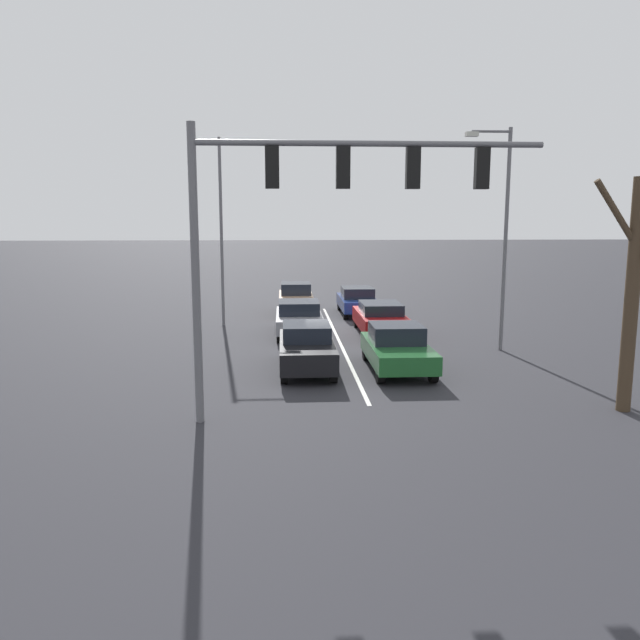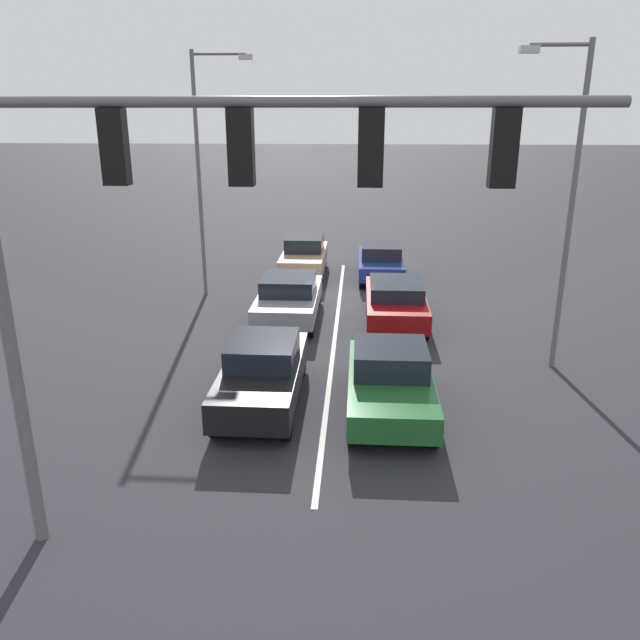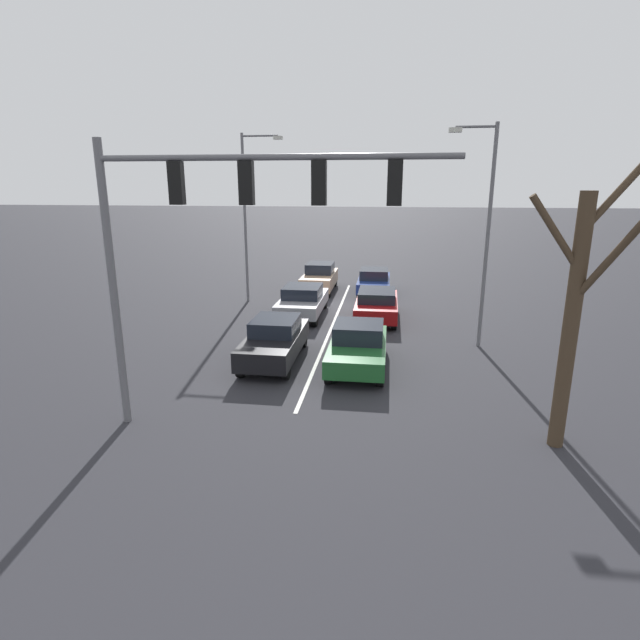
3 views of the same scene
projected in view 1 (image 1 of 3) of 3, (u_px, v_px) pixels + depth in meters
name	position (u px, v px, depth m)	size (l,w,h in m)	color
ground_plane	(333.00, 328.00, 28.16)	(240.00, 240.00, 0.00)	#28282D
lane_stripe_left_divider	(339.00, 340.00, 25.21)	(0.12, 17.98, 0.01)	silver
car_darkgreen_leftlane_front	(397.00, 348.00, 20.17)	(1.86, 4.29, 1.47)	#1E5928
car_black_midlane_front	(307.00, 347.00, 20.20)	(1.73, 4.41, 1.49)	black
car_gray_midlane_second	(299.00, 317.00, 26.30)	(1.90, 4.47, 1.45)	gray
car_maroon_leftlane_second	(380.00, 318.00, 26.46)	(1.86, 4.52, 1.37)	maroon
car_tan_midlane_third	(296.00, 299.00, 31.96)	(1.70, 4.30, 1.62)	tan
car_navy_leftlane_third	(357.00, 300.00, 31.96)	(1.76, 4.35, 1.42)	navy
traffic_signal_gantry	(312.00, 202.00, 14.46)	(8.22, 0.37, 7.02)	slate
street_lamp_right_shoulder	(226.00, 219.00, 28.11)	(2.10, 0.24, 8.44)	slate
street_lamp_left_shoulder	(502.00, 226.00, 22.61)	(1.69, 0.24, 8.07)	slate
bare_tree_near	(635.00, 279.00, 15.44)	(2.32, 2.13, 6.50)	#423323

